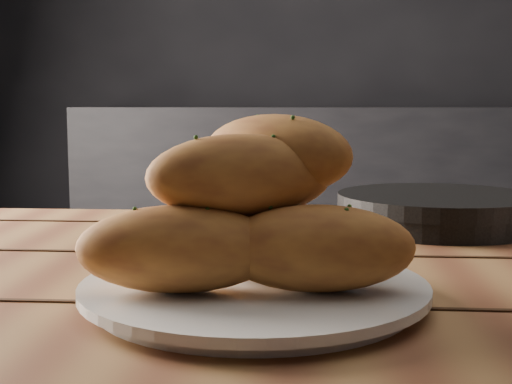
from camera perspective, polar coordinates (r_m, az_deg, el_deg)
name	(u,v)px	position (r m, az deg, el deg)	size (l,w,h in m)	color
back_wall	(409,7)	(3.42, 12.11, 14.25)	(4.00, 0.04, 2.70)	black
counter	(413,213)	(3.12, 12.43, -1.63)	(2.80, 0.60, 0.90)	black
table	(419,380)	(0.72, 12.92, -14.48)	(1.57, 0.83, 0.75)	brown
plate	(254,292)	(0.59, -0.14, -7.97)	(0.29, 0.29, 0.02)	silver
bread_rolls	(253,211)	(0.58, -0.28, -1.57)	(0.27, 0.22, 0.14)	#C28236
skillet	(440,210)	(0.98, 14.48, -1.40)	(0.39, 0.27, 0.05)	black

